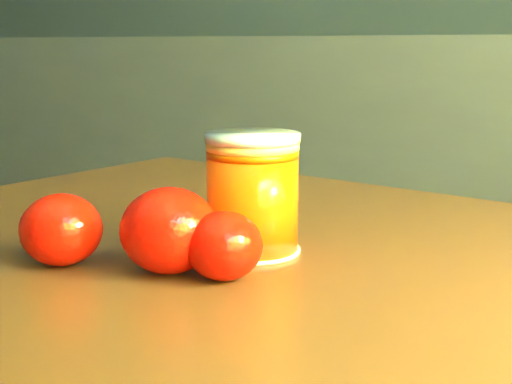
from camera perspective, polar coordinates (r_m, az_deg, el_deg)
The scene contains 6 objects.
kitchen_counter at distance 2.03m, azimuth -1.73°, elevation -0.57°, with size 3.15×0.60×0.90m, color #4D4D52.
table at distance 0.63m, azimuth 2.60°, elevation -13.32°, with size 1.01×0.75×0.71m.
juice_glass at distance 0.61m, azimuth -0.27°, elevation -0.17°, with size 0.08×0.08×0.10m.
orange_front at distance 0.56m, azimuth -6.97°, elevation -3.06°, with size 0.08×0.08×0.07m, color #FF1505.
orange_back at distance 0.54m, azimuth -2.60°, elevation -4.30°, with size 0.06×0.06×0.05m, color #FF1505.
orange_extra at distance 0.60m, azimuth -15.32°, elevation -2.92°, with size 0.07×0.07×0.06m, color #FF1505.
Camera 1 is at (1.10, -0.20, 0.88)m, focal length 50.00 mm.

